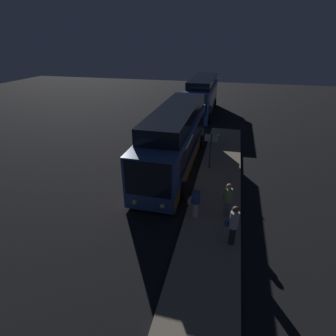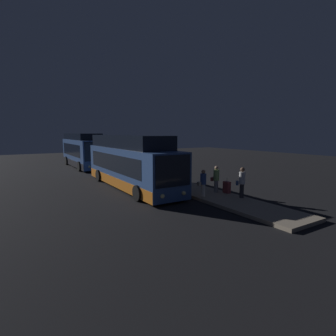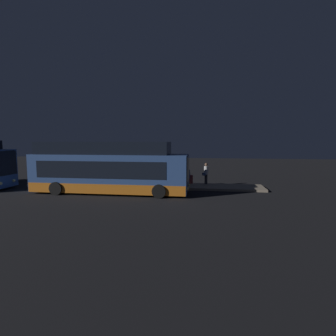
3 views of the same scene
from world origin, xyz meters
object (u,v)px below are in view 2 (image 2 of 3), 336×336
at_px(passenger_waiting, 242,181).
at_px(sign_post, 160,163).
at_px(bus_lead, 130,164).
at_px(suitcase, 227,187).
at_px(bus_second, 83,152).
at_px(passenger_with_bags, 203,182).
at_px(passenger_boarding, 216,178).

xyz_separation_m(passenger_waiting, sign_post, (-6.84, -1.60, 0.51)).
height_order(bus_lead, passenger_waiting, bus_lead).
bearing_deg(suitcase, passenger_waiting, -6.35).
bearing_deg(suitcase, bus_second, -168.11).
bearing_deg(passenger_with_bags, bus_lead, 31.60).
height_order(passenger_boarding, sign_post, sign_post).
height_order(bus_second, passenger_boarding, bus_second).
bearing_deg(bus_second, passenger_waiting, 10.74).
height_order(bus_lead, passenger_boarding, bus_lead).
height_order(bus_lead, sign_post, bus_lead).
distance_m(bus_second, passenger_with_bags, 19.63).
xyz_separation_m(passenger_waiting, suitcase, (-1.36, 0.15, -0.63)).
xyz_separation_m(suitcase, sign_post, (-5.48, -1.75, 1.14)).
relative_size(passenger_with_bags, sign_post, 0.70).
height_order(passenger_waiting, sign_post, sign_post).
bearing_deg(passenger_boarding, suitcase, -62.29).
height_order(bus_second, passenger_with_bags, bus_second).
bearing_deg(bus_lead, passenger_with_bags, 21.24).
xyz_separation_m(bus_second, passenger_waiting, (20.96, 3.97, -0.62)).
distance_m(passenger_boarding, suitcase, 0.89).
bearing_deg(sign_post, bus_lead, -99.61).
distance_m(passenger_waiting, passenger_with_bags, 2.27).
height_order(passenger_boarding, passenger_waiting, passenger_waiting).
relative_size(passenger_boarding, suitcase, 1.76).
xyz_separation_m(bus_second, passenger_with_bags, (19.49, 2.24, -0.73)).
distance_m(bus_lead, bus_second, 13.72).
distance_m(passenger_with_bags, sign_post, 5.41).
bearing_deg(bus_second, suitcase, 11.89).
bearing_deg(passenger_waiting, passenger_with_bags, 91.60).
relative_size(passenger_boarding, passenger_waiting, 0.94).
bearing_deg(sign_post, passenger_with_bags, -1.43).
bearing_deg(sign_post, passenger_waiting, 13.14).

